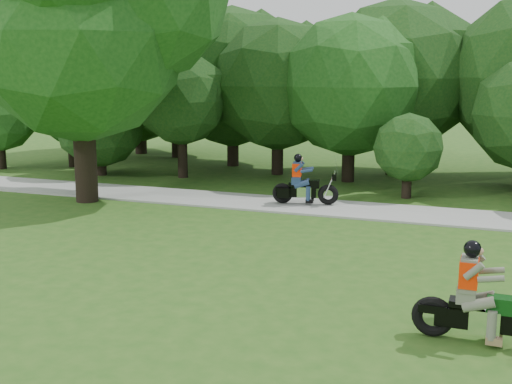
# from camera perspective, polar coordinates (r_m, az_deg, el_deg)

# --- Properties ---
(ground) EXTENTS (100.00, 100.00, 0.00)m
(ground) POSITION_cam_1_polar(r_m,az_deg,el_deg) (10.83, 12.87, -11.28)
(ground) COLOR #285618
(ground) RESTS_ON ground
(walkway) EXTENTS (60.00, 2.20, 0.06)m
(walkway) POSITION_cam_1_polar(r_m,az_deg,el_deg) (18.46, 16.15, -2.09)
(walkway) COLOR gray
(walkway) RESTS_ON ground
(tree_line) EXTENTS (39.95, 12.12, 7.71)m
(tree_line) POSITION_cam_1_polar(r_m,az_deg,el_deg) (24.79, 19.77, 9.22)
(tree_line) COLOR black
(tree_line) RESTS_ON ground
(big_tree_west) EXTENTS (8.64, 6.56, 9.96)m
(big_tree_west) POSITION_cam_1_polar(r_m,az_deg,el_deg) (20.57, -15.06, 15.31)
(big_tree_west) COLOR black
(big_tree_west) RESTS_ON ground
(chopper_motorcycle) EXTENTS (2.19, 0.58, 1.57)m
(chopper_motorcycle) POSITION_cam_1_polar(r_m,az_deg,el_deg) (10.20, 19.28, -9.54)
(chopper_motorcycle) COLOR black
(chopper_motorcycle) RESTS_ON ground
(touring_motorcycle) EXTENTS (1.98, 0.84, 1.51)m
(touring_motorcycle) POSITION_cam_1_polar(r_m,az_deg,el_deg) (19.16, 4.04, 0.55)
(touring_motorcycle) COLOR black
(touring_motorcycle) RESTS_ON walkway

